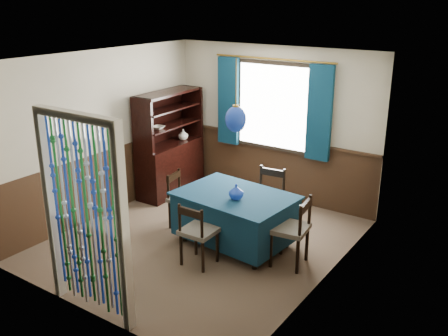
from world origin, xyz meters
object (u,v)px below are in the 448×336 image
Objects in this scene: pendant_lamp at (236,119)px; vase_table at (236,192)px; dining_table at (235,215)px; chair_left at (182,198)px; chair_near at (198,232)px; sideboard at (170,158)px; chair_right at (292,229)px; bowl_shelf at (158,127)px; vase_sideboard at (183,134)px; chair_far at (268,197)px.

pendant_lamp is 0.94m from vase_table.
dining_table is 1.95× the size of chair_left.
dining_table is 0.73m from chair_near.
chair_left is at bearing 176.51° from pendant_lamp.
chair_near is 1.17m from chair_left.
sideboard is at bearing 151.41° from vase_table.
bowl_shelf is (-2.81, 0.74, 0.74)m from chair_right.
dining_table is 2.39m from vase_sideboard.
chair_right is at bearing -3.63° from pendant_lamp.
chair_right reaches higher than chair_near.
sideboard is at bearing 153.00° from pendant_lamp.
chair_far is 1.08× the size of chair_left.
sideboard reaches higher than chair_near.
vase_sideboard is (-0.97, 1.25, 0.53)m from chair_left.
pendant_lamp is at bearing -29.16° from sideboard.
vase_table is 0.92× the size of vase_sideboard.
pendant_lamp is at bearing 81.85° from chair_near.
chair_left is at bearing -52.19° from vase_sideboard.
chair_far is at bearing 38.36° from chair_right.
pendant_lamp reaches higher than bowl_shelf.
vase_table is (0.09, -0.12, 0.39)m from dining_table.
sideboard is (-1.98, 1.01, 0.18)m from dining_table.
dining_table is at bearing -29.16° from sideboard.
bowl_shelf is (-0.97, 0.63, 0.78)m from chair_left.
pendant_lamp is at bearing -19.66° from bowl_shelf.
vase_table is at bearing 70.21° from chair_left.
sideboard is 2.37m from vase_table.
chair_near reaches higher than chair_left.
pendant_lamp is (-0.00, -0.00, 1.33)m from dining_table.
bowl_shelf is at bearing 141.12° from chair_near.
sideboard is (-1.90, 1.73, 0.16)m from chair_near.
sideboard is at bearing 136.19° from chair_near.
vase_table reaches higher than dining_table.
chair_left is (-1.06, -0.64, -0.03)m from chair_far.
chair_right is (0.77, -0.75, 0.01)m from chair_far.
chair_far is 0.89m from vase_table.
vase_sideboard is at bearing 144.66° from vase_table.
vase_table is 0.85× the size of bowl_shelf.
sideboard is at bearing 61.99° from chair_right.
chair_left is 1.40m from bowl_shelf.
sideboard is at bearing -14.20° from chair_far.
chair_left is at bearing -44.90° from sideboard.
chair_near is (-0.08, -0.72, 0.02)m from dining_table.
dining_table is 1.80× the size of chair_far.
vase_table is at bearing -30.75° from sideboard.
chair_far is (0.11, 0.69, 0.05)m from dining_table.
chair_right is 0.98× the size of pendant_lamp.
dining_table is 0.95m from chair_left.
chair_left is at bearing 136.67° from chair_near.
chair_far reaches higher than chair_left.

